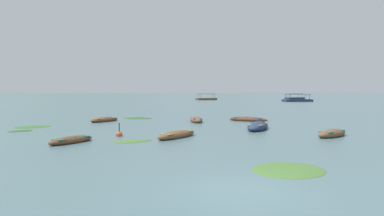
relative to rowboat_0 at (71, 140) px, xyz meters
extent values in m
plane|color=slate|center=(7.93, 1490.13, -0.15)|extent=(6000.00, 6000.00, 0.00)
cone|color=slate|center=(-738.33, 2039.47, 285.46)|extent=(1739.01, 1739.01, 571.23)
cone|color=#56665B|center=(263.73, 1869.11, 101.71)|extent=(638.70, 638.70, 203.72)
ellipsoid|color=brown|center=(0.00, 0.00, -0.01)|extent=(2.42, 3.11, 0.49)
cube|color=#197A56|center=(0.00, 0.00, 0.14)|extent=(1.74, 2.24, 0.05)
cube|color=brown|center=(0.00, 0.00, 0.19)|extent=(0.59, 0.41, 0.04)
ellipsoid|color=brown|center=(6.11, 1.96, 0.01)|extent=(3.07, 3.75, 0.55)
cube|color=olive|center=(6.11, 1.96, 0.17)|extent=(2.21, 2.70, 0.05)
cube|color=brown|center=(6.11, 1.96, 0.22)|extent=(0.61, 0.46, 0.04)
ellipsoid|color=brown|center=(8.11, 13.25, 0.05)|extent=(1.42, 3.58, 0.67)
cube|color=#28519E|center=(8.11, 13.25, 0.25)|extent=(1.02, 2.58, 0.05)
cube|color=brown|center=(8.11, 13.25, 0.30)|extent=(0.78, 0.14, 0.04)
ellipsoid|color=brown|center=(13.43, 13.83, 0.01)|extent=(3.94, 3.08, 0.56)
cube|color=#28519E|center=(13.43, 13.83, 0.18)|extent=(2.83, 2.21, 0.05)
cube|color=brown|center=(13.43, 13.83, 0.23)|extent=(0.45, 0.63, 0.04)
ellipsoid|color=brown|center=(-0.97, 14.10, 0.01)|extent=(2.89, 3.61, 0.56)
cube|color=orange|center=(-0.97, 14.10, 0.18)|extent=(2.08, 2.60, 0.05)
cube|color=brown|center=(-0.97, 14.10, 0.23)|extent=(0.70, 0.49, 0.04)
ellipsoid|color=navy|center=(12.54, 6.42, 0.07)|extent=(3.12, 4.64, 0.74)
cube|color=olive|center=(12.54, 6.42, 0.29)|extent=(2.25, 3.34, 0.05)
cube|color=navy|center=(12.54, 6.42, 0.34)|extent=(0.91, 0.47, 0.04)
ellipsoid|color=brown|center=(16.36, 1.90, 0.03)|extent=(3.18, 2.91, 0.61)
cube|color=#197A56|center=(16.36, 1.90, 0.21)|extent=(2.29, 2.09, 0.05)
cube|color=brown|center=(16.36, 1.90, 0.26)|extent=(0.53, 0.61, 0.04)
cube|color=navy|center=(56.91, 119.30, 0.12)|extent=(8.61, 5.28, 0.90)
cylinder|color=#4C4742|center=(54.32, 117.29, 1.24)|extent=(0.10, 0.10, 1.80)
cylinder|color=#4C4742|center=(53.64, 119.39, 1.24)|extent=(0.10, 0.10, 1.80)
cylinder|color=#4C4742|center=(60.18, 119.20, 1.24)|extent=(0.10, 0.10, 1.80)
cylinder|color=#4C4742|center=(59.50, 121.30, 1.24)|extent=(0.10, 0.10, 1.80)
cube|color=#334C75|center=(56.91, 119.30, 2.14)|extent=(7.23, 4.44, 0.12)
cube|color=brown|center=(18.11, 105.25, 0.12)|extent=(8.17, 5.14, 0.90)
cylinder|color=#4C4742|center=(15.69, 103.29, 1.24)|extent=(0.10, 0.10, 1.80)
cylinder|color=#4C4742|center=(15.01, 105.43, 1.24)|extent=(0.10, 0.10, 1.80)
cylinder|color=#4C4742|center=(21.22, 105.06, 1.24)|extent=(0.10, 0.10, 1.80)
cylinder|color=#4C4742|center=(20.53, 107.20, 1.24)|extent=(0.10, 0.10, 1.80)
cube|color=#334C75|center=(18.11, 105.25, 2.14)|extent=(6.86, 4.32, 0.12)
cube|color=navy|center=(43.90, 81.55, 0.12)|extent=(9.45, 4.72, 0.90)
cylinder|color=#4C4742|center=(47.06, 83.34, 1.24)|extent=(0.10, 0.10, 1.80)
cylinder|color=#4C4742|center=(47.49, 81.01, 1.24)|extent=(0.10, 0.10, 1.80)
cylinder|color=#4C4742|center=(40.31, 82.08, 1.24)|extent=(0.10, 0.10, 1.80)
cylinder|color=#4C4742|center=(40.74, 79.75, 1.24)|extent=(0.10, 0.10, 1.80)
cube|color=#334C75|center=(43.90, 81.55, 2.14)|extent=(7.94, 3.96, 0.12)
sphere|color=#DB4C1E|center=(2.28, 2.85, -0.07)|extent=(0.44, 0.44, 0.44)
cylinder|color=black|center=(2.28, 2.85, 0.33)|extent=(0.06, 0.06, 0.80)
ellipsoid|color=#2D5628|center=(-5.58, 6.07, -0.15)|extent=(2.02, 1.99, 0.14)
ellipsoid|color=#477033|center=(3.47, 0.39, -0.15)|extent=(2.77, 2.35, 0.14)
ellipsoid|color=#2D5628|center=(1.94, 17.95, -0.15)|extent=(3.93, 3.55, 0.14)
ellipsoid|color=#477033|center=(10.20, -7.35, -0.15)|extent=(3.92, 3.90, 0.14)
ellipsoid|color=#38662D|center=(-5.93, 9.15, -0.15)|extent=(3.78, 3.64, 0.14)
camera|label=1|loc=(5.90, -19.62, 2.77)|focal=31.45mm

